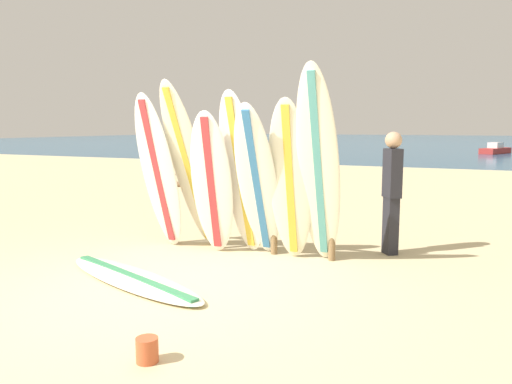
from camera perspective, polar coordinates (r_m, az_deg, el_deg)
The scene contains 14 objects.
ground_plane at distance 5.49m, azimuth -11.13°, elevation -11.32°, with size 120.00×120.00×0.00m, color beige.
ocean_water at distance 62.32m, azimuth 21.57°, elevation 5.35°, with size 120.00×80.00×0.01m, color #1E5984.
surfboard_rack at distance 7.05m, azimuth -1.00°, elevation -1.59°, with size 2.56×0.09×1.05m.
surfboard_leaning_far_left at distance 7.21m, azimuth -10.96°, elevation 2.15°, with size 0.62×0.75×2.21m.
surfboard_leaning_left at distance 7.03m, azimuth -7.53°, elevation 2.72°, with size 0.60×1.13×2.36m.
surfboard_leaning_center_left at distance 6.79m, azimuth -5.01°, elevation 0.90°, with size 0.66×0.68×1.96m.
surfboard_leaning_center at distance 6.74m, azimuth -1.65°, elevation 2.00°, with size 0.63×0.75×2.23m.
surfboard_leaning_center_right at distance 6.53m, azimuth 0.16°, elevation 1.06°, with size 0.61×1.02×2.05m.
surfboard_leaning_right at distance 6.42m, azimuth 3.88°, elevation 1.19°, with size 0.63×0.72×2.11m.
surfboard_leaning_far_right at distance 6.24m, azimuth 7.08°, elevation 2.75°, with size 0.57×0.95×2.50m.
surfboard_lying_on_sand at distance 6.00m, azimuth -13.87°, elevation -9.43°, with size 2.58×1.45×0.08m.
beachgoer_standing at distance 7.10m, azimuth 15.11°, elevation 0.50°, with size 0.30×0.32×1.68m.
small_boat_offshore at distance 35.82m, azimuth 25.44°, elevation 4.36°, with size 1.95×3.16×0.71m.
sand_bucket at distance 4.03m, azimuth -12.21°, elevation -17.05°, with size 0.17×0.17×0.19m, color #CC5933.
Camera 1 is at (3.04, -4.22, 1.76)m, focal length 35.38 mm.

